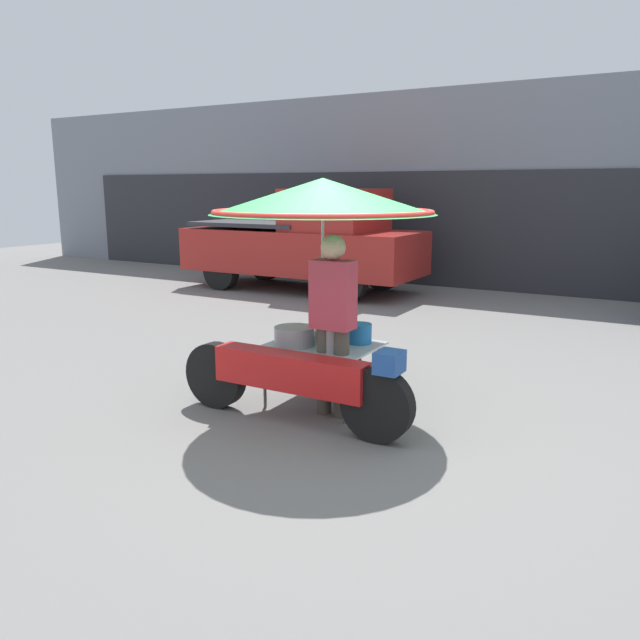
# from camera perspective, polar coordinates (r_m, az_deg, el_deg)

# --- Properties ---
(ground_plane) EXTENTS (36.00, 36.00, 0.00)m
(ground_plane) POSITION_cam_1_polar(r_m,az_deg,el_deg) (5.71, 2.05, -9.16)
(ground_plane) COLOR slate
(shopfront_building) EXTENTS (28.00, 2.06, 4.06)m
(shopfront_building) POSITION_cam_1_polar(r_m,az_deg,el_deg) (13.92, 20.00, 11.12)
(shopfront_building) COLOR gray
(shopfront_building) RESTS_ON ground
(vendor_motorcycle_cart) EXTENTS (2.31, 2.08, 2.15)m
(vendor_motorcycle_cart) POSITION_cam_1_polar(r_m,az_deg,el_deg) (5.73, -0.03, 8.31)
(vendor_motorcycle_cart) COLOR black
(vendor_motorcycle_cart) RESTS_ON ground
(vendor_person) EXTENTS (0.38, 0.22, 1.66)m
(vendor_person) POSITION_cam_1_polar(r_m,az_deg,el_deg) (5.58, 1.19, 0.36)
(vendor_person) COLOR #4C473D
(vendor_person) RESTS_ON ground
(pickup_truck) EXTENTS (4.86, 1.88, 2.04)m
(pickup_truck) POSITION_cam_1_polar(r_m,az_deg,el_deg) (12.67, -1.17, 7.10)
(pickup_truck) COLOR black
(pickup_truck) RESTS_ON ground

